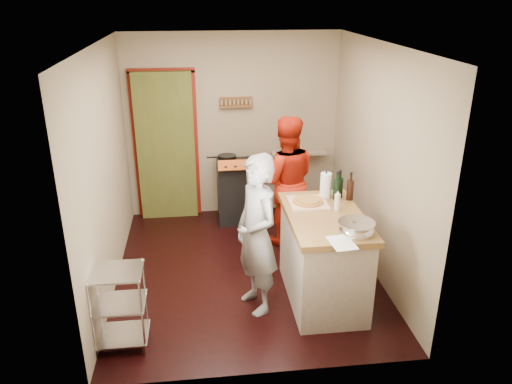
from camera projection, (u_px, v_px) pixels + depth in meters
floor at (246, 269)px, 5.96m from camera, size 3.50×3.50×0.00m
back_wall at (188, 139)px, 7.10m from camera, size 3.00×0.44×2.60m
left_wall at (105, 172)px, 5.31m from camera, size 0.04×3.50×2.60m
right_wall at (377, 162)px, 5.64m from camera, size 0.04×3.50×2.60m
ceiling at (244, 43)px, 4.98m from camera, size 3.00×3.50×0.02m
stove at (239, 190)px, 7.11m from camera, size 0.60×0.63×1.00m
wire_shelving at (119, 304)px, 4.55m from camera, size 0.48×0.40×0.80m
island at (324, 255)px, 5.24m from camera, size 0.78×1.42×1.29m
person_stripe at (257, 235)px, 4.96m from camera, size 0.59×0.71×1.67m
person_red at (285, 181)px, 6.35m from camera, size 0.85×0.68×1.68m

